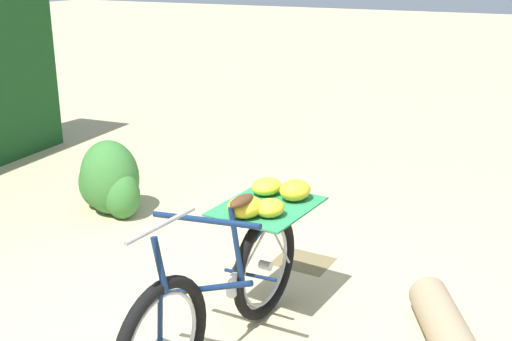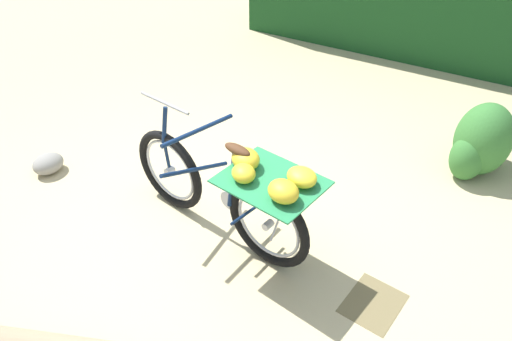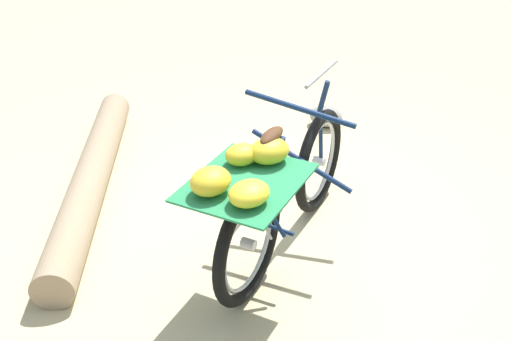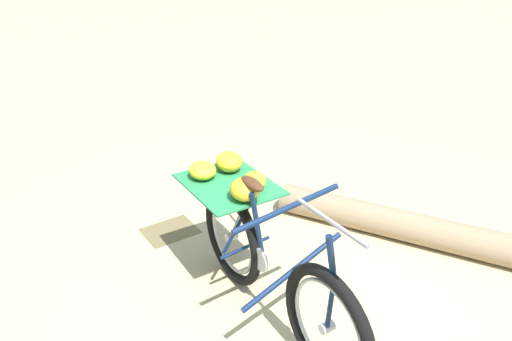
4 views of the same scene
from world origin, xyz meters
The scene contains 5 objects.
ground_plane centered at (0.00, 0.00, 0.00)m, with size 60.00×60.00×0.00m, color #C6B284.
bicycle centered at (0.05, 0.21, 0.49)m, with size 0.71×1.79×1.03m.
shrub_cluster centered at (-2.09, 1.51, 0.31)m, with size 0.74×0.51×0.71m.
path_stone centered at (0.39, -1.72, 0.09)m, with size 0.29×0.25×0.18m, color gray.
leaf_litter_patch centered at (-0.05, 1.45, 0.00)m, with size 0.44×0.36×0.01m, color olive.
Camera 2 is at (2.24, 2.15, 2.85)m, focal length 34.83 mm.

